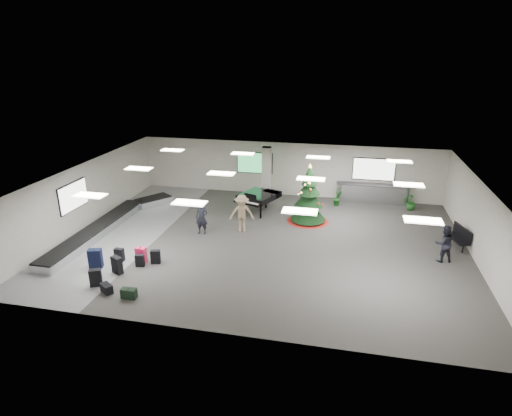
% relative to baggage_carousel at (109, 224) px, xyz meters
% --- Properties ---
extents(ground, '(18.00, 18.00, 0.00)m').
position_rel_baggage_carousel_xyz_m(ground, '(7.84, 0.08, -0.21)').
color(ground, '#312F2D').
rests_on(ground, ground).
extents(room_envelope, '(18.02, 14.02, 3.21)m').
position_rel_baggage_carousel_xyz_m(room_envelope, '(7.46, 0.75, 2.12)').
color(room_envelope, '#B5B0A5').
rests_on(room_envelope, ground).
extents(baggage_carousel, '(2.28, 9.71, 0.43)m').
position_rel_baggage_carousel_xyz_m(baggage_carousel, '(0.00, 0.00, 0.00)').
color(baggage_carousel, silver).
rests_on(baggage_carousel, ground).
extents(service_counter, '(4.05, 0.65, 1.08)m').
position_rel_baggage_carousel_xyz_m(service_counter, '(12.84, 6.73, 0.33)').
color(service_counter, silver).
rests_on(service_counter, ground).
extents(suitcase_0, '(0.49, 0.40, 0.69)m').
position_rel_baggage_carousel_xyz_m(suitcase_0, '(2.44, -5.15, 0.12)').
color(suitcase_0, black).
rests_on(suitcase_0, ground).
extents(suitcase_1, '(0.51, 0.42, 0.73)m').
position_rel_baggage_carousel_xyz_m(suitcase_1, '(2.72, -4.09, 0.14)').
color(suitcase_1, black).
rests_on(suitcase_1, ground).
extents(pink_suitcase, '(0.44, 0.26, 0.69)m').
position_rel_baggage_carousel_xyz_m(pink_suitcase, '(3.23, -3.05, 0.12)').
color(pink_suitcase, '#F41F57').
rests_on(pink_suitcase, ground).
extents(suitcase_3, '(0.43, 0.31, 0.60)m').
position_rel_baggage_carousel_xyz_m(suitcase_3, '(3.85, -2.99, 0.08)').
color(suitcase_3, black).
rests_on(suitcase_3, ground).
extents(navy_suitcase, '(0.58, 0.43, 0.82)m').
position_rel_baggage_carousel_xyz_m(navy_suitcase, '(1.63, -3.84, 0.19)').
color(navy_suitcase, black).
rests_on(navy_suitcase, ground).
extents(green_duffel, '(0.55, 0.29, 0.38)m').
position_rel_baggage_carousel_xyz_m(green_duffel, '(4.04, -5.65, -0.03)').
color(green_duffel, black).
rests_on(green_duffel, ground).
extents(suitcase_7, '(0.38, 0.25, 0.53)m').
position_rel_baggage_carousel_xyz_m(suitcase_7, '(3.33, -3.38, 0.04)').
color(suitcase_7, black).
rests_on(suitcase_7, ground).
extents(suitcase_8, '(0.38, 0.22, 0.58)m').
position_rel_baggage_carousel_xyz_m(suitcase_8, '(2.27, -3.11, 0.07)').
color(suitcase_8, black).
rests_on(suitcase_8, ground).
extents(black_duffel, '(0.58, 0.52, 0.35)m').
position_rel_baggage_carousel_xyz_m(black_duffel, '(3.07, -5.49, -0.05)').
color(black_duffel, black).
rests_on(black_duffel, ground).
extents(christmas_tree, '(2.15, 2.15, 3.07)m').
position_rel_baggage_carousel_xyz_m(christmas_tree, '(9.54, 3.02, 0.84)').
color(christmas_tree, maroon).
rests_on(christmas_tree, ground).
extents(grand_piano, '(2.31, 2.60, 1.23)m').
position_rel_baggage_carousel_xyz_m(grand_piano, '(6.72, 3.78, 0.66)').
color(grand_piano, black).
rests_on(grand_piano, ground).
extents(bench, '(0.92, 1.59, 0.96)m').
position_rel_baggage_carousel_xyz_m(bench, '(16.44, 1.34, 0.33)').
color(bench, black).
rests_on(bench, ground).
extents(traveler_a, '(0.60, 0.40, 1.64)m').
position_rel_baggage_carousel_xyz_m(traveler_a, '(4.72, 0.35, 0.61)').
color(traveler_a, black).
rests_on(traveler_a, ground).
extents(traveler_b, '(1.31, 0.91, 1.86)m').
position_rel_baggage_carousel_xyz_m(traveler_b, '(6.53, 1.03, 0.72)').
color(traveler_b, '#947D5B').
rests_on(traveler_b, ground).
extents(traveler_bench, '(0.91, 0.79, 1.61)m').
position_rel_baggage_carousel_xyz_m(traveler_bench, '(15.47, -0.26, 0.59)').
color(traveler_bench, black).
rests_on(traveler_bench, ground).
extents(potted_plant_left, '(0.63, 0.59, 0.90)m').
position_rel_baggage_carousel_xyz_m(potted_plant_left, '(10.93, 5.72, 0.24)').
color(potted_plant_left, '#144116').
rests_on(potted_plant_left, ground).
extents(potted_plant_right, '(0.67, 0.67, 0.90)m').
position_rel_baggage_carousel_xyz_m(potted_plant_right, '(14.93, 5.92, 0.24)').
color(potted_plant_right, '#144116').
rests_on(potted_plant_right, ground).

